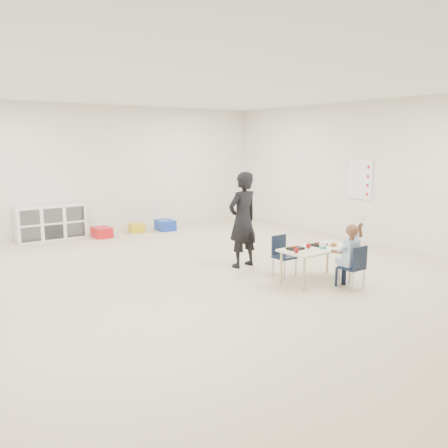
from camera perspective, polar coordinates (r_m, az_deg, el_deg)
room at (r=6.88m, az=-1.20°, el=4.85°), size 9.00×9.02×2.80m
table at (r=6.97m, az=11.07°, el=-4.80°), size 1.14×0.60×0.51m
chair_near at (r=6.77m, az=15.10°, el=-4.99°), size 0.31×0.29×0.61m
chair_far at (r=7.18m, az=7.31°, el=-3.87°), size 0.31×0.29×0.61m
child at (r=6.73m, az=15.17°, el=-3.54°), size 0.43×0.43×0.96m
lunch_tray_near at (r=7.04m, az=11.32°, el=-2.43°), size 0.23×0.17×0.03m
lunch_tray_far at (r=6.73m, az=8.59°, el=-2.91°), size 0.23×0.17×0.03m
milk_carton at (r=6.81m, az=11.81°, el=-2.57°), size 0.07×0.07×0.10m
bread_roll at (r=7.05m, az=13.06°, el=-2.33°), size 0.09×0.09×0.07m
apple_near at (r=6.82m, az=10.12°, el=-2.60°), size 0.07×0.07×0.07m
apple_far at (r=6.52m, az=8.69°, el=-3.15°), size 0.07×0.07×0.07m
cubby_shelf at (r=10.44m, az=-20.10°, el=0.17°), size 1.40×0.40×0.70m
rules_poster at (r=10.05m, az=16.06°, el=5.21°), size 0.02×0.60×0.80m
adult at (r=7.58m, az=2.27°, el=0.50°), size 0.60×0.43×1.54m
bin_red at (r=10.36m, az=-14.49°, el=-0.97°), size 0.35×0.45×0.22m
bin_yellow at (r=10.79m, az=-10.48°, el=-0.44°), size 0.39×0.46×0.20m
bin_blue at (r=10.93m, az=-7.09°, el=-0.13°), size 0.42×0.51×0.23m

